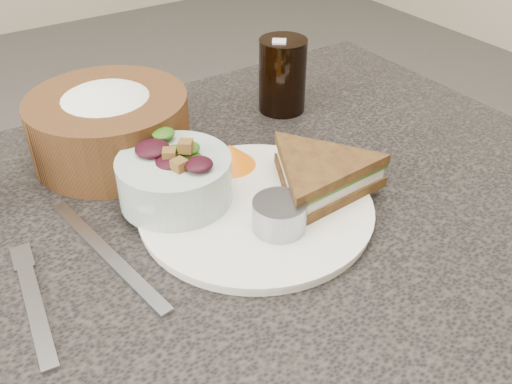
{
  "coord_description": "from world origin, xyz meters",
  "views": [
    {
      "loc": [
        -0.24,
        -0.45,
        1.15
      ],
      "look_at": [
        0.05,
        -0.01,
        0.78
      ],
      "focal_mm": 40.0,
      "sensor_mm": 36.0,
      "label": 1
    }
  ],
  "objects_px": {
    "sandwich": "(319,176)",
    "bread_basket": "(108,117)",
    "dressing_ramekin": "(279,215)",
    "cola_glass": "(283,72)",
    "dinner_plate": "(256,209)",
    "salad_bowl": "(174,172)"
  },
  "relations": [
    {
      "from": "salad_bowl",
      "to": "dressing_ramekin",
      "type": "bearing_deg",
      "value": -58.34
    },
    {
      "from": "bread_basket",
      "to": "cola_glass",
      "type": "bearing_deg",
      "value": -2.68
    },
    {
      "from": "salad_bowl",
      "to": "bread_basket",
      "type": "relative_size",
      "value": 0.63
    },
    {
      "from": "sandwich",
      "to": "bread_basket",
      "type": "distance_m",
      "value": 0.28
    },
    {
      "from": "salad_bowl",
      "to": "dressing_ramekin",
      "type": "xyz_separation_m",
      "value": [
        0.07,
        -0.11,
        -0.02
      ]
    },
    {
      "from": "cola_glass",
      "to": "dressing_ramekin",
      "type": "bearing_deg",
      "value": -125.98
    },
    {
      "from": "dressing_ramekin",
      "to": "bread_basket",
      "type": "relative_size",
      "value": 0.29
    },
    {
      "from": "sandwich",
      "to": "salad_bowl",
      "type": "xyz_separation_m",
      "value": [
        -0.15,
        0.08,
        0.02
      ]
    },
    {
      "from": "salad_bowl",
      "to": "cola_glass",
      "type": "xyz_separation_m",
      "value": [
        0.25,
        0.14,
        0.01
      ]
    },
    {
      "from": "dinner_plate",
      "to": "salad_bowl",
      "type": "distance_m",
      "value": 0.1
    },
    {
      "from": "dinner_plate",
      "to": "dressing_ramekin",
      "type": "xyz_separation_m",
      "value": [
        -0.0,
        -0.05,
        0.02
      ]
    },
    {
      "from": "dressing_ramekin",
      "to": "cola_glass",
      "type": "relative_size",
      "value": 0.48
    },
    {
      "from": "dressing_ramekin",
      "to": "cola_glass",
      "type": "height_order",
      "value": "cola_glass"
    },
    {
      "from": "sandwich",
      "to": "bread_basket",
      "type": "relative_size",
      "value": 0.81
    },
    {
      "from": "salad_bowl",
      "to": "cola_glass",
      "type": "distance_m",
      "value": 0.28
    },
    {
      "from": "sandwich",
      "to": "dressing_ramekin",
      "type": "xyz_separation_m",
      "value": [
        -0.08,
        -0.03,
        -0.0
      ]
    },
    {
      "from": "salad_bowl",
      "to": "bread_basket",
      "type": "height_order",
      "value": "bread_basket"
    },
    {
      "from": "sandwich",
      "to": "cola_glass",
      "type": "distance_m",
      "value": 0.24
    },
    {
      "from": "salad_bowl",
      "to": "bread_basket",
      "type": "xyz_separation_m",
      "value": [
        -0.02,
        0.15,
        0.01
      ]
    },
    {
      "from": "sandwich",
      "to": "cola_glass",
      "type": "xyz_separation_m",
      "value": [
        0.1,
        0.22,
        0.03
      ]
    },
    {
      "from": "dinner_plate",
      "to": "cola_glass",
      "type": "xyz_separation_m",
      "value": [
        0.18,
        0.2,
        0.06
      ]
    },
    {
      "from": "sandwich",
      "to": "dinner_plate",
      "type": "bearing_deg",
      "value": 162.91
    }
  ]
}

